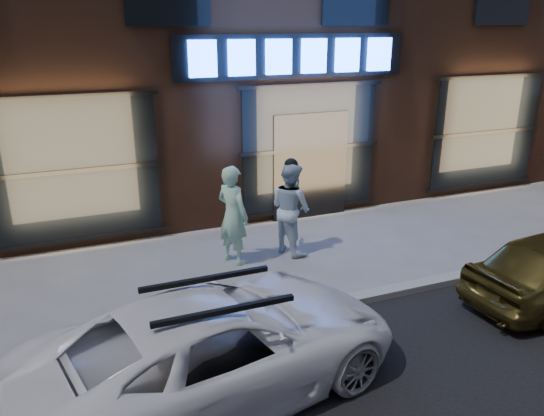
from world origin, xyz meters
The scene contains 5 objects.
ground centered at (0.00, 0.00, 0.00)m, with size 90.00×90.00×0.00m, color slate.
curb centered at (0.00, 0.00, 0.06)m, with size 60.00×0.25×0.12m, color gray.
man_bowtie centered at (-2.39, 2.20, 0.93)m, with size 0.68×0.45×1.87m, color #A4D8BF.
man_cap centered at (-1.21, 2.25, 0.90)m, with size 0.88×0.68×1.80m, color silver.
white_suv centered at (-3.72, -1.27, 0.65)m, with size 2.14×4.65×1.29m, color white.
Camera 1 is at (-5.11, -6.51, 4.28)m, focal length 35.00 mm.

